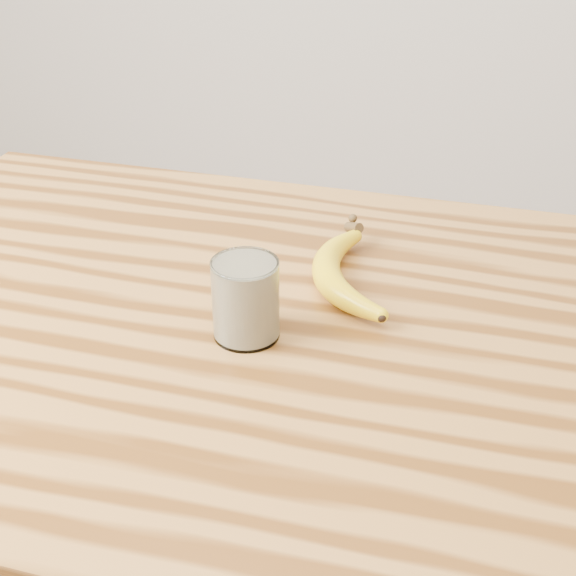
# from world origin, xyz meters

# --- Properties ---
(table) EXTENTS (1.20, 0.80, 0.90)m
(table) POSITION_xyz_m (0.00, 0.00, 0.77)
(table) COLOR #A16A2F
(table) RESTS_ON ground
(smoothie_glass) EXTENTS (0.08, 0.08, 0.10)m
(smoothie_glass) POSITION_xyz_m (-0.01, -0.04, 0.95)
(smoothie_glass) COLOR white
(smoothie_glass) RESTS_ON table
(banana) EXTENTS (0.20, 0.32, 0.04)m
(banana) POSITION_xyz_m (0.05, 0.10, 0.92)
(banana) COLOR yellow
(banana) RESTS_ON table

